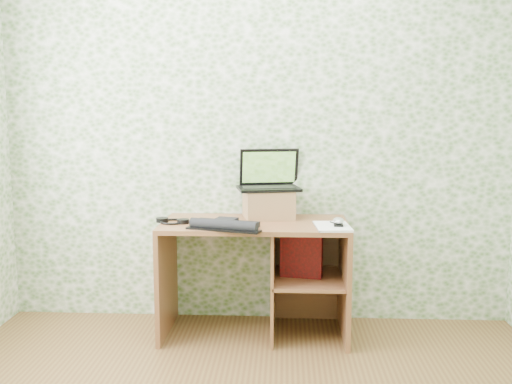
# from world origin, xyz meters

# --- Properties ---
(wall_back) EXTENTS (3.50, 0.00, 3.50)m
(wall_back) POSITION_xyz_m (0.00, 1.75, 1.30)
(wall_back) COLOR white
(wall_back) RESTS_ON ground
(desk) EXTENTS (1.20, 0.60, 0.75)m
(desk) POSITION_xyz_m (0.08, 1.47, 0.48)
(desk) COLOR brown
(desk) RESTS_ON floor
(riser) EXTENTS (0.36, 0.32, 0.19)m
(riser) POSITION_xyz_m (0.08, 1.58, 0.85)
(riser) COLOR brown
(riser) RESTS_ON desk
(laptop) EXTENTS (0.45, 0.36, 0.27)m
(laptop) POSITION_xyz_m (0.08, 1.63, 1.00)
(laptop) COLOR black
(laptop) RESTS_ON riser
(keyboard) EXTENTS (0.47, 0.35, 0.06)m
(keyboard) POSITION_xyz_m (-0.17, 1.24, 0.77)
(keyboard) COLOR black
(keyboard) RESTS_ON desk
(headphones) EXTENTS (0.22, 0.20, 0.03)m
(headphones) POSITION_xyz_m (-0.53, 1.39, 0.76)
(headphones) COLOR black
(headphones) RESTS_ON desk
(notepad) EXTENTS (0.23, 0.31, 0.01)m
(notepad) POSITION_xyz_m (0.49, 1.29, 0.76)
(notepad) COLOR white
(notepad) RESTS_ON desk
(mouse) EXTENTS (0.07, 0.11, 0.04)m
(mouse) POSITION_xyz_m (0.52, 1.29, 0.78)
(mouse) COLOR silver
(mouse) RESTS_ON notepad
(pen) EXTENTS (0.07, 0.12, 0.01)m
(pen) POSITION_xyz_m (0.51, 1.33, 0.77)
(pen) COLOR black
(pen) RESTS_ON notepad
(red_box) EXTENTS (0.28, 0.13, 0.32)m
(red_box) POSITION_xyz_m (0.30, 1.44, 0.55)
(red_box) COLOR maroon
(red_box) RESTS_ON desk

